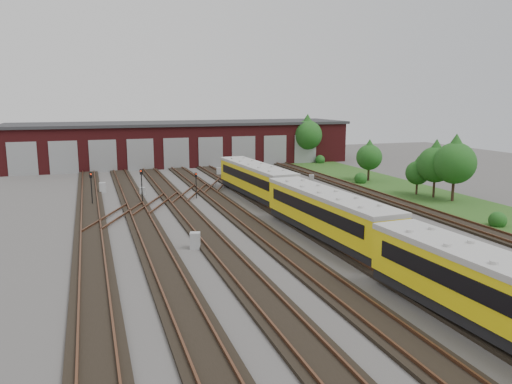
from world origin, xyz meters
name	(u,v)px	position (x,y,z in m)	size (l,w,h in m)	color
ground	(274,223)	(0.00, 0.00, 0.00)	(120.00, 120.00, 0.00)	#474442
track_network	(269,221)	(-0.17, 0.59, 0.11)	(30.40, 70.00, 0.33)	black
maintenance_shed	(182,143)	(-0.01, 39.97, 3.20)	(51.00, 12.50, 6.35)	#551517
grass_verge	(402,189)	(19.00, 10.00, 0.03)	(8.00, 55.00, 0.05)	#204717
metro_train	(327,213)	(2.00, -5.42, 1.90)	(3.45, 46.95, 3.06)	black
signal_mast_0	(91,184)	(-13.77, 11.98, 2.01)	(0.27, 0.26, 3.14)	black
signal_mast_1	(142,182)	(-9.26, 10.76, 2.15)	(0.29, 0.27, 3.38)	black
signal_mast_2	(196,182)	(-3.80, 12.05, 1.69)	(0.23, 0.22, 2.63)	black
signal_mast_3	(228,171)	(0.79, 16.56, 1.97)	(0.28, 0.26, 3.08)	black
relay_cabinet_0	(195,241)	(-7.43, -4.72, 0.56)	(0.67, 0.56, 1.12)	#A0A3A5
relay_cabinet_1	(103,188)	(-12.65, 18.20, 0.55)	(0.67, 0.55, 1.11)	#A0A3A5
relay_cabinet_2	(142,191)	(-8.77, 15.37, 0.43)	(0.52, 0.43, 0.86)	#A0A3A5
relay_cabinet_3	(219,172)	(2.17, 26.10, 0.51)	(0.61, 0.51, 1.01)	#A0A3A5
relay_cabinet_4	(311,179)	(11.21, 17.02, 0.48)	(0.57, 0.48, 0.96)	#A0A3A5
tree_0	(307,131)	(18.52, 34.46, 4.87)	(4.58, 4.58, 7.58)	#321F16
tree_1	(369,154)	(18.29, 15.92, 3.29)	(3.09, 3.09, 5.13)	#321F16
tree_2	(436,160)	(19.05, 4.70, 3.84)	(3.60, 3.60, 5.97)	#321F16
tree_3	(418,170)	(18.40, 6.59, 2.63)	(2.47, 2.47, 4.09)	#321F16
tree_4	(455,158)	(19.60, 2.58, 4.26)	(4.01, 4.01, 6.64)	#321F16
bush_0	(498,218)	(16.36, -6.49, 0.69)	(1.39, 1.39, 1.39)	#164814
bush_1	(361,177)	(16.58, 14.81, 0.75)	(1.50, 1.50, 1.50)	#164814
bush_2	(320,158)	(20.16, 33.13, 0.75)	(1.49, 1.49, 1.49)	#164814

